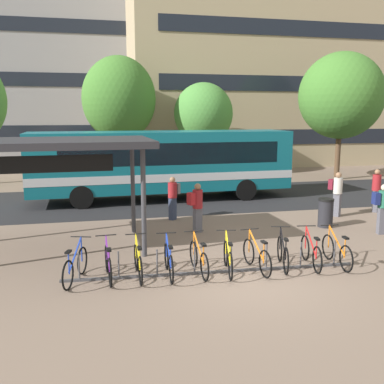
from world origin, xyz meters
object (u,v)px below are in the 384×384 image
object	(u,v)px
city_bus	(161,162)
commuter_grey_pack_1	(173,195)
parked_bicycle_black_7	(283,253)
commuter_grey_pack_5	(376,187)
commuter_red_pack_3	(197,204)
transit_shelter	(58,147)
parked_bicycle_orange_6	(257,256)
street_tree_1	(341,96)
street_tree_0	(203,114)
parked_bicycle_red_8	(311,252)
parked_bicycle_yellow_2	(138,263)
parked_bicycle_blue_0	(75,266)
parked_bicycle_blue_3	(169,261)
trash_bin	(326,213)
street_tree_3	(119,99)
parked_bicycle_purple_1	(108,264)
commuter_navy_pack_2	(382,205)
commuter_maroon_pack_0	(337,191)
parked_bicycle_orange_9	(337,251)
parked_bicycle_orange_4	(199,259)
parked_bicycle_yellow_5	(228,258)

from	to	relation	value
city_bus	commuter_grey_pack_1	distance (m)	4.09
parked_bicycle_black_7	commuter_grey_pack_5	distance (m)	8.45
commuter_red_pack_3	transit_shelter	bearing A→B (deg)	172.30
parked_bicycle_orange_6	commuter_grey_pack_5	xyz separation A→B (m)	(7.25, 5.45, 0.64)
transit_shelter	street_tree_1	world-z (taller)	street_tree_1
transit_shelter	street_tree_0	distance (m)	16.71
parked_bicycle_red_8	parked_bicycle_black_7	bearing A→B (deg)	93.29
transit_shelter	street_tree_1	xyz separation A→B (m)	(15.59, 11.08, 2.01)
parked_bicycle_orange_6	transit_shelter	size ratio (longest dim) A/B	0.32
parked_bicycle_orange_6	parked_bicycle_yellow_2	bearing A→B (deg)	83.05
parked_bicycle_blue_0	parked_bicycle_yellow_2	bearing A→B (deg)	-75.34
parked_bicycle_blue_3	transit_shelter	distance (m)	4.80
commuter_grey_pack_5	trash_bin	size ratio (longest dim) A/B	1.72
street_tree_3	parked_bicycle_orange_6	bearing A→B (deg)	-82.47
street_tree_3	parked_bicycle_blue_0	bearing A→B (deg)	-96.77
parked_bicycle_purple_1	commuter_red_pack_3	size ratio (longest dim) A/B	1.02
commuter_navy_pack_2	commuter_red_pack_3	xyz separation A→B (m)	(-6.00, 1.53, -0.01)
city_bus	parked_bicycle_orange_6	size ratio (longest dim) A/B	7.02
street_tree_3	trash_bin	bearing A→B (deg)	-66.14
city_bus	parked_bicycle_black_7	size ratio (longest dim) A/B	7.22
trash_bin	street_tree_1	size ratio (longest dim) A/B	0.13
parked_bicycle_blue_3	commuter_grey_pack_1	world-z (taller)	commuter_grey_pack_1
city_bus	commuter_maroon_pack_0	bearing A→B (deg)	140.11
parked_bicycle_orange_9	street_tree_1	bearing A→B (deg)	-26.79
parked_bicycle_blue_0	commuter_grey_pack_1	distance (m)	6.66
parked_bicycle_black_7	parked_bicycle_red_8	distance (m)	0.77
street_tree_1	parked_bicycle_blue_0	bearing A→B (deg)	-137.50
commuter_navy_pack_2	commuter_red_pack_3	world-z (taller)	commuter_navy_pack_2
parked_bicycle_orange_9	transit_shelter	size ratio (longest dim) A/B	0.32
commuter_navy_pack_2	street_tree_0	distance (m)	15.73
commuter_grey_pack_5	street_tree_1	xyz separation A→B (m)	(3.33, 8.63, 4.04)
parked_bicycle_orange_6	transit_shelter	distance (m)	6.42
parked_bicycle_orange_4	commuter_grey_pack_1	xyz separation A→B (m)	(0.36, 5.81, 0.57)
parked_bicycle_black_7	parked_bicycle_orange_9	xyz separation A→B (m)	(1.48, -0.15, 0.00)
parked_bicycle_blue_3	parked_bicycle_red_8	xyz separation A→B (m)	(3.79, -0.11, 0.00)
parked_bicycle_purple_1	street_tree_3	size ratio (longest dim) A/B	0.23
parked_bicycle_red_8	trash_bin	bearing A→B (deg)	-24.32
commuter_grey_pack_1	parked_bicycle_blue_3	bearing A→B (deg)	32.55
commuter_grey_pack_5	street_tree_3	size ratio (longest dim) A/B	0.23
parked_bicycle_orange_4	commuter_grey_pack_1	bearing A→B (deg)	-6.00
parked_bicycle_blue_3	street_tree_3	size ratio (longest dim) A/B	0.23
commuter_grey_pack_1	trash_bin	distance (m)	5.63
parked_bicycle_yellow_5	commuter_grey_pack_1	xyz separation A→B (m)	(-0.37, 5.92, 0.57)
parked_bicycle_blue_3	parked_bicycle_purple_1	bearing A→B (deg)	88.22
parked_bicycle_black_7	street_tree_0	world-z (taller)	street_tree_0
commuter_navy_pack_2	street_tree_3	world-z (taller)	street_tree_3
transit_shelter	parked_bicycle_yellow_5	bearing A→B (deg)	-36.70
commuter_maroon_pack_0	parked_bicycle_yellow_2	bearing A→B (deg)	-94.73
commuter_grey_pack_1	street_tree_3	distance (m)	12.89
parked_bicycle_yellow_2	parked_bicycle_orange_9	bearing A→B (deg)	-93.24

